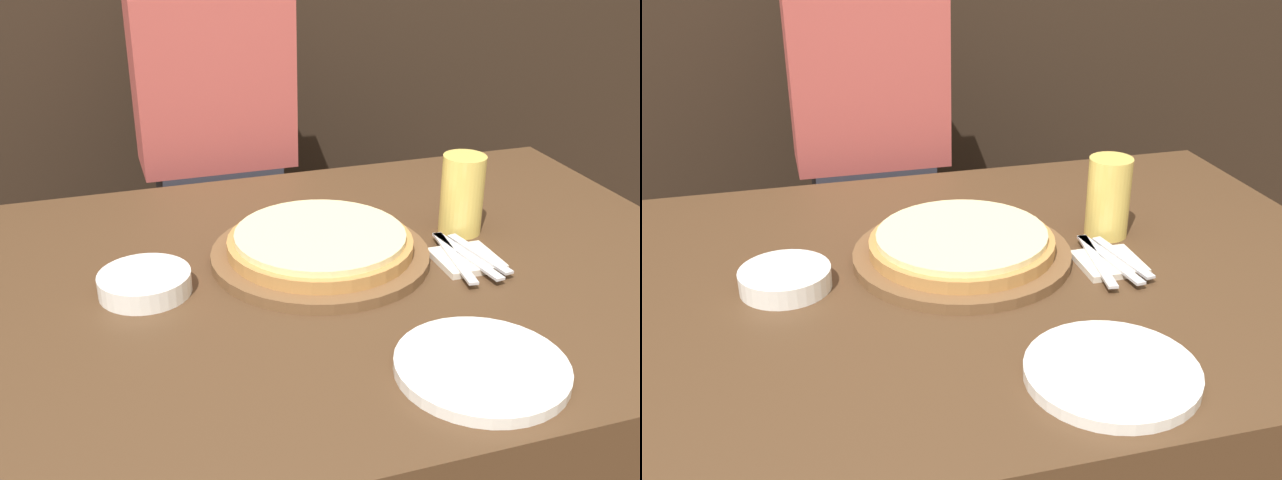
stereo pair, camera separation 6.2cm
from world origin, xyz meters
TOP-DOWN VIEW (x-y plane):
  - dining_table at (0.00, 0.00)m, footprint 1.37×1.02m
  - pizza_on_board at (-0.05, 0.05)m, footprint 0.40×0.40m
  - beer_glass at (0.26, 0.08)m, footprint 0.08×0.08m
  - dinner_plate at (0.06, -0.36)m, footprint 0.25×0.25m
  - side_bowl at (-0.36, 0.02)m, footprint 0.16×0.16m
  - napkin_stack at (0.20, -0.04)m, footprint 0.11×0.11m
  - fork at (0.18, -0.04)m, footprint 0.05×0.21m
  - dinner_knife at (0.20, -0.04)m, footprint 0.04×0.21m
  - spoon at (0.23, -0.04)m, footprint 0.04×0.17m
  - diner_person at (-0.12, 0.70)m, footprint 0.38×0.21m

SIDE VIEW (x-z plane):
  - dining_table at x=0.00m, z-range 0.00..0.78m
  - diner_person at x=-0.12m, z-range -0.01..1.38m
  - napkin_stack at x=0.20m, z-range 0.78..0.79m
  - dinner_plate at x=0.06m, z-range 0.78..0.79m
  - fork at x=0.18m, z-range 0.79..0.79m
  - dinner_knife at x=0.20m, z-range 0.79..0.79m
  - spoon at x=0.23m, z-range 0.79..0.79m
  - side_bowl at x=-0.36m, z-range 0.78..0.81m
  - pizza_on_board at x=-0.05m, z-range 0.77..0.83m
  - beer_glass at x=0.26m, z-range 0.78..0.94m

